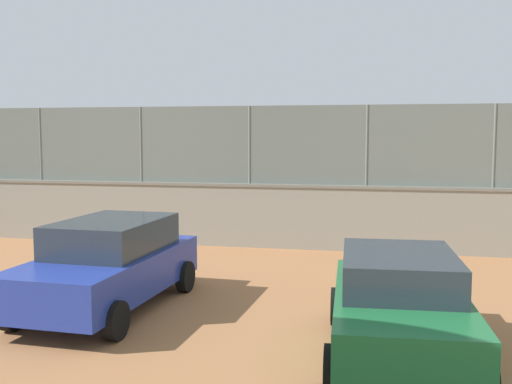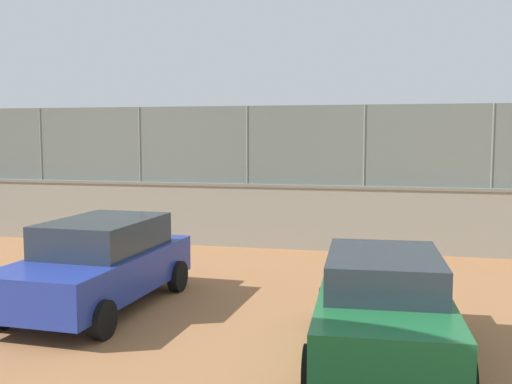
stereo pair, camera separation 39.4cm
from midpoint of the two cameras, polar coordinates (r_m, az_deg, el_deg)
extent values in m
plane|color=#A36B42|center=(26.32, 1.95, -1.40)|extent=(260.00, 260.00, 0.00)
cube|color=gray|center=(17.43, -5.30, -2.15)|extent=(22.98, 1.12, 1.70)
cube|color=slate|center=(17.33, -5.33, 0.77)|extent=(22.98, 1.18, 0.08)
cube|color=slate|center=(17.28, -5.36, 4.48)|extent=(22.51, 0.76, 2.16)
cylinder|color=slate|center=(16.59, 22.09, 4.05)|extent=(0.07, 0.07, 2.16)
cylinder|color=slate|center=(16.40, 10.89, 4.35)|extent=(0.07, 0.07, 2.16)
cylinder|color=slate|center=(16.84, -0.15, 4.47)|extent=(0.07, 0.07, 2.16)
cylinder|color=slate|center=(17.85, -10.28, 4.45)|extent=(0.07, 0.07, 2.16)
cylinder|color=slate|center=(19.35, -19.08, 4.31)|extent=(0.07, 0.07, 2.16)
cylinder|color=black|center=(19.89, 8.66, -2.65)|extent=(0.15, 0.15, 0.73)
cylinder|color=black|center=(19.87, 9.23, -2.67)|extent=(0.15, 0.15, 0.73)
cylinder|color=white|center=(19.80, 8.97, -0.84)|extent=(0.34, 0.34, 0.54)
cylinder|color=#D8AD84|center=(19.77, 8.15, -0.52)|extent=(0.10, 0.52, 0.16)
cylinder|color=#D8AD84|center=(19.46, 9.70, -0.64)|extent=(0.10, 0.52, 0.16)
sphere|color=#D8AD84|center=(19.76, 8.99, 0.24)|extent=(0.21, 0.21, 0.21)
cylinder|color=black|center=(19.75, 8.99, 0.50)|extent=(0.22, 0.22, 0.05)
cylinder|color=black|center=(19.28, 9.64, -0.69)|extent=(0.04, 0.30, 0.04)
ellipsoid|color=#333338|center=(19.06, 9.57, -0.76)|extent=(0.03, 0.30, 0.24)
cylinder|color=#591919|center=(22.71, -9.03, -1.51)|extent=(0.19, 0.19, 0.83)
cylinder|color=#591919|center=(22.59, -8.64, -1.55)|extent=(0.19, 0.19, 0.83)
cylinder|color=orange|center=(22.57, -8.86, 0.29)|extent=(0.42, 0.42, 0.61)
cylinder|color=#D8AD84|center=(22.73, -9.55, 0.62)|extent=(0.25, 0.59, 0.17)
cylinder|color=#D8AD84|center=(22.14, -8.74, 0.51)|extent=(0.25, 0.59, 0.17)
sphere|color=#D8AD84|center=(22.54, -8.88, 1.36)|extent=(0.23, 0.23, 0.23)
cylinder|color=white|center=(22.53, -8.88, 1.62)|extent=(0.30, 0.30, 0.05)
cylinder|color=black|center=(22.00, -9.04, 0.47)|extent=(0.12, 0.30, 0.04)
ellipsoid|color=#333338|center=(21.83, -9.41, 0.43)|extent=(0.11, 0.30, 0.24)
cylinder|color=#B2B2B2|center=(22.44, 9.00, -1.70)|extent=(0.17, 0.17, 0.75)
cylinder|color=#B2B2B2|center=(22.63, 9.14, -1.64)|extent=(0.17, 0.17, 0.75)
cylinder|color=beige|center=(22.46, 9.10, -0.01)|extent=(0.40, 0.40, 0.56)
cylinder|color=#936B4C|center=(22.16, 9.01, 0.20)|extent=(0.54, 0.19, 0.16)
cylinder|color=#936B4C|center=(22.65, 10.04, 0.30)|extent=(0.54, 0.19, 0.16)
sphere|color=#936B4C|center=(22.43, 9.11, 0.97)|extent=(0.21, 0.21, 0.21)
cylinder|color=red|center=(22.42, 9.11, 1.20)|extent=(0.26, 0.26, 0.05)
cylinder|color=black|center=(22.60, 10.47, 0.28)|extent=(0.30, 0.09, 0.04)
ellipsoid|color=#333338|center=(22.54, 11.01, 0.26)|extent=(0.30, 0.08, 0.24)
sphere|color=orange|center=(17.62, 7.05, -1.13)|extent=(0.23, 0.23, 0.23)
sphere|color=white|center=(18.70, -4.63, -4.11)|extent=(0.10, 0.10, 0.10)
cube|color=gray|center=(18.20, 4.65, -3.09)|extent=(1.61, 0.43, 0.06)
cube|color=gray|center=(18.01, 4.58, -2.48)|extent=(1.60, 0.09, 0.40)
cube|color=#333338|center=(18.15, 6.65, -3.85)|extent=(0.07, 0.38, 0.45)
cube|color=#333338|center=(18.34, 2.66, -3.73)|extent=(0.07, 0.38, 0.45)
cube|color=#23389E|center=(11.36, -13.69, -7.37)|extent=(1.89, 4.37, 0.72)
cube|color=#28333D|center=(11.43, -13.24, -3.96)|extent=(1.65, 2.45, 0.59)
cylinder|color=black|center=(9.77, -13.17, -11.66)|extent=(0.21, 0.62, 0.62)
cylinder|color=black|center=(10.75, -21.94, -10.32)|extent=(0.21, 0.62, 0.62)
cylinder|color=black|center=(12.35, -6.49, -7.91)|extent=(0.21, 0.62, 0.62)
cylinder|color=black|center=(13.14, -14.01, -7.22)|extent=(0.21, 0.62, 0.62)
cube|color=#1E6B38|center=(8.89, 13.21, -11.20)|extent=(2.13, 4.17, 0.66)
cube|color=#28333D|center=(8.94, 13.22, -7.26)|extent=(1.77, 2.38, 0.51)
cylinder|color=black|center=(7.82, 20.59, -16.33)|extent=(0.25, 0.63, 0.62)
cylinder|color=black|center=(7.69, 6.78, -16.36)|extent=(0.25, 0.63, 0.62)
cylinder|color=black|center=(10.38, 17.79, -10.76)|extent=(0.25, 0.63, 0.62)
cylinder|color=black|center=(10.28, 7.66, -10.69)|extent=(0.25, 0.63, 0.62)
camera|label=1|loc=(0.20, -89.43, 0.05)|focal=42.36mm
camera|label=2|loc=(0.20, 90.57, -0.05)|focal=42.36mm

